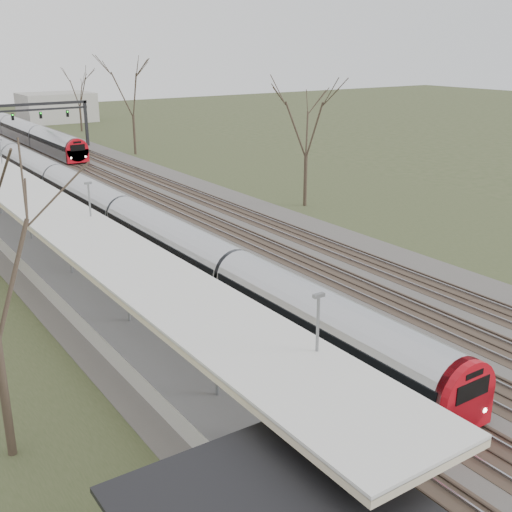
{
  "coord_description": "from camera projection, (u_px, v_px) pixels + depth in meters",
  "views": [
    {
      "loc": [
        -19.55,
        -0.06,
        13.38
      ],
      "look_at": [
        -0.43,
        28.17,
        2.0
      ],
      "focal_mm": 45.0,
      "sensor_mm": 36.0,
      "label": 1
    }
  ],
  "objects": [
    {
      "name": "signal_gantry",
      "position": [
        6.0,
        114.0,
        80.03
      ],
      "size": [
        21.0,
        0.59,
        6.08
      ],
      "color": "black",
      "rests_on": "ground"
    },
    {
      "name": "train_far",
      "position": [
        24.0,
        131.0,
        90.39
      ],
      "size": [
        2.62,
        45.21,
        3.05
      ],
      "color": "#B7BAC2",
      "rests_on": "ground"
    },
    {
      "name": "track_bed",
      "position": [
        96.0,
        197.0,
        58.0
      ],
      "size": [
        24.0,
        160.0,
        0.22
      ],
      "color": "#474442",
      "rests_on": "ground"
    },
    {
      "name": "passenger",
      "position": [
        282.0,
        418.0,
        20.49
      ],
      "size": [
        0.7,
        0.83,
        1.93
      ],
      "primitive_type": "imported",
      "rotation": [
        0.0,
        0.0,
        1.18
      ],
      "color": "#342D58",
      "rests_on": "platform"
    },
    {
      "name": "tree_east_far",
      "position": [
        307.0,
        120.0,
        52.81
      ],
      "size": [
        5.0,
        5.0,
        10.3
      ],
      "color": "#2D231C",
      "rests_on": "ground"
    },
    {
      "name": "platform",
      "position": [
        54.0,
        264.0,
        39.16
      ],
      "size": [
        3.5,
        69.0,
        1.0
      ],
      "primitive_type": "cube",
      "color": "#9E9B93",
      "rests_on": "ground"
    },
    {
      "name": "train_near",
      "position": [
        58.0,
        182.0,
        57.45
      ],
      "size": [
        2.62,
        90.21,
        3.05
      ],
      "color": "#B7BAC2",
      "rests_on": "ground"
    },
    {
      "name": "canopy",
      "position": [
        74.0,
        227.0,
        34.53
      ],
      "size": [
        4.1,
        50.0,
        3.11
      ],
      "color": "slate",
      "rests_on": "platform"
    }
  ]
}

